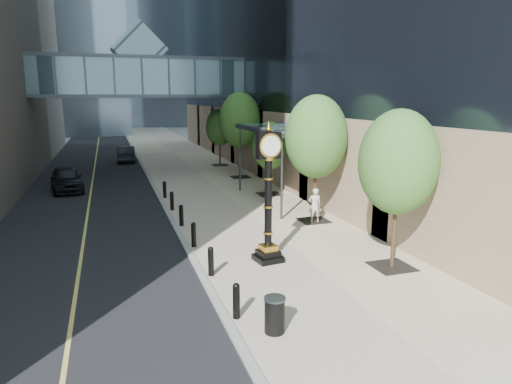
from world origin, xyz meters
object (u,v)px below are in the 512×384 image
pedestrian (315,205)px  car_near (66,179)px  car_far (126,154)px  street_clock (268,204)px  trash_bin (275,316)px

pedestrian → car_near: bearing=-34.8°
car_far → street_clock: bearing=99.3°
car_far → pedestrian: bearing=109.0°
street_clock → car_far: street_clock is taller
car_far → car_near: bearing=73.7°
pedestrian → car_far: bearing=-62.4°
trash_bin → pedestrian: pedestrian is taller
street_clock → car_near: street_clock is taller
car_near → pedestrian: bearing=-53.1°
pedestrian → car_near: size_ratio=0.37×
pedestrian → car_far: pedestrian is taller
car_near → street_clock: bearing=-71.6°
trash_bin → car_near: (-6.48, 21.33, 0.29)m
pedestrian → car_near: pedestrian is taller
street_clock → trash_bin: size_ratio=5.49×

